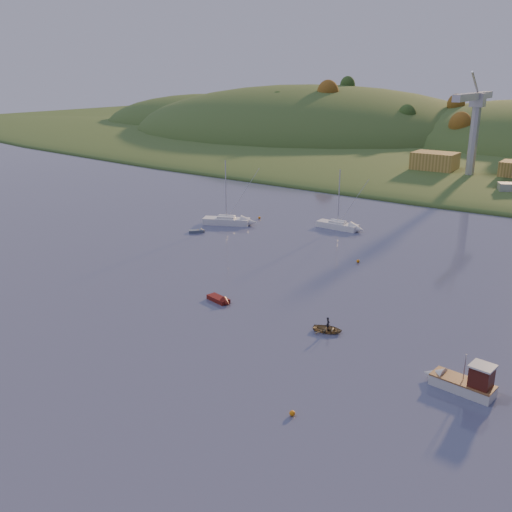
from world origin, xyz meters
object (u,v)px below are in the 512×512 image
Objects in this scene: sailboat_far at (338,225)px; canoe at (328,329)px; sailboat_near at (226,220)px; red_tender at (222,301)px; grey_dinghy at (199,231)px; fishing_boat at (458,380)px.

canoe is at bearing -63.16° from sailboat_far.
sailboat_near is 38.35m from red_tender.
red_tender is (4.49, -39.95, -0.44)m from sailboat_far.
grey_dinghy is (-38.46, 23.18, -0.11)m from canoe.
grey_dinghy is (-19.15, -16.59, -0.48)m from sailboat_far.
sailboat_near is 7.28m from grey_dinghy.
grey_dinghy is (-53.84, 27.00, -0.70)m from fishing_boat.
red_tender is at bearing -82.64° from sailboat_far.
red_tender is (23.11, -30.60, -0.50)m from sailboat_near.
fishing_boat is 2.30× the size of grey_dinghy.
canoe is at bearing -75.20° from grey_dinghy.
fishing_boat is 2.05× the size of canoe.
sailboat_near is 20.84m from sailboat_far.
sailboat_near is at bearing 140.53° from red_tender.
sailboat_near is at bearing 36.51° from canoe.
sailboat_far is at bearing 1.71° from sailboat_near.
sailboat_far is (-34.69, 43.59, -0.21)m from fishing_boat.
sailboat_near reaches higher than fishing_boat.
fishing_boat is 15.86m from canoe.
canoe is 0.82× the size of red_tender.
fishing_boat is 0.62× the size of sailboat_far.
sailboat_far reaches higher than red_tender.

